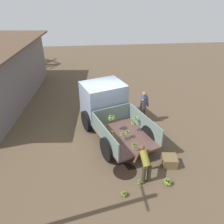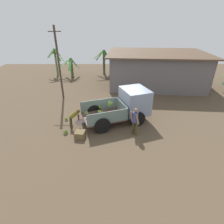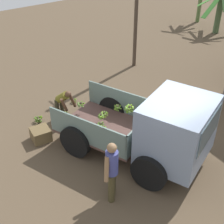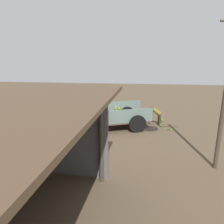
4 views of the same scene
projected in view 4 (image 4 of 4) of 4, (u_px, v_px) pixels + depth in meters
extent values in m
plane|color=brown|center=(100.00, 130.00, 12.70)|extent=(36.00, 36.00, 0.00)
cylinder|color=black|center=(150.00, 129.00, 12.97)|extent=(0.92, 0.92, 0.01)
cube|color=brown|center=(125.00, 118.00, 13.17)|extent=(3.14, 2.76, 0.08)
cube|color=slate|center=(131.00, 116.00, 12.14)|extent=(2.48, 0.94, 0.78)
cube|color=slate|center=(121.00, 107.00, 13.95)|extent=(2.48, 0.94, 0.78)
cube|color=slate|center=(104.00, 113.00, 12.75)|extent=(0.72, 1.88, 0.78)
cube|color=#7D8DA5|center=(88.00, 108.00, 12.43)|extent=(2.17, 2.37, 1.66)
cube|color=#4C606B|center=(73.00, 103.00, 12.15)|extent=(0.56, 1.47, 0.73)
cylinder|color=black|center=(96.00, 127.00, 11.76)|extent=(1.01, 0.54, 0.99)
cylinder|color=black|center=(90.00, 116.00, 13.67)|extent=(1.01, 0.54, 0.99)
cylinder|color=black|center=(137.00, 124.00, 12.31)|extent=(1.01, 0.54, 0.99)
cylinder|color=black|center=(126.00, 114.00, 14.22)|extent=(1.01, 0.54, 0.99)
sphere|color=#403929|center=(128.00, 111.00, 13.11)|extent=(0.07, 0.07, 0.07)
cylinder|color=#77AC33|center=(127.00, 112.00, 13.14)|extent=(0.08, 0.16, 0.11)
cylinder|color=#6B9C1F|center=(127.00, 113.00, 13.11)|extent=(0.09, 0.13, 0.15)
cylinder|color=#7AAB4C|center=(128.00, 113.00, 13.08)|extent=(0.15, 0.08, 0.14)
cylinder|color=olive|center=(128.00, 113.00, 13.09)|extent=(0.14, 0.09, 0.15)
cylinder|color=#5B732F|center=(129.00, 112.00, 13.10)|extent=(0.08, 0.16, 0.11)
cylinder|color=olive|center=(129.00, 112.00, 13.14)|extent=(0.11, 0.16, 0.11)
cylinder|color=#6BA032|center=(128.00, 112.00, 13.17)|extent=(0.14, 0.08, 0.14)
cylinder|color=#76A93F|center=(128.00, 112.00, 13.17)|extent=(0.14, 0.09, 0.14)
sphere|color=#443E2C|center=(117.00, 108.00, 12.49)|extent=(0.08, 0.08, 0.08)
cylinder|color=#60971E|center=(118.00, 109.00, 12.57)|extent=(0.20, 0.16, 0.20)
cylinder|color=olive|center=(117.00, 108.00, 12.60)|extent=(0.23, 0.09, 0.16)
cylinder|color=olive|center=(116.00, 109.00, 12.55)|extent=(0.13, 0.22, 0.18)
cylinder|color=#557C24|center=(116.00, 109.00, 12.50)|extent=(0.11, 0.19, 0.22)
cylinder|color=olive|center=(116.00, 109.00, 12.45)|extent=(0.21, 0.15, 0.19)
cylinder|color=#76A329|center=(117.00, 110.00, 12.45)|extent=(0.19, 0.09, 0.22)
cylinder|color=olive|center=(119.00, 109.00, 12.46)|extent=(0.14, 0.24, 0.14)
cylinder|color=#6DA633|center=(119.00, 109.00, 12.52)|extent=(0.11, 0.24, 0.15)
sphere|color=brown|center=(129.00, 114.00, 12.43)|extent=(0.08, 0.08, 0.08)
cylinder|color=#537A22|center=(128.00, 116.00, 12.40)|extent=(0.16, 0.12, 0.17)
cylinder|color=olive|center=(129.00, 116.00, 12.38)|extent=(0.18, 0.09, 0.16)
cylinder|color=olive|center=(130.00, 116.00, 12.42)|extent=(0.10, 0.17, 0.17)
cylinder|color=#7AB125|center=(130.00, 115.00, 12.46)|extent=(0.10, 0.18, 0.16)
cylinder|color=#567722|center=(129.00, 115.00, 12.51)|extent=(0.19, 0.10, 0.15)
cylinder|color=#4C731F|center=(128.00, 115.00, 12.50)|extent=(0.16, 0.11, 0.18)
cylinder|color=olive|center=(127.00, 115.00, 12.47)|extent=(0.10, 0.20, 0.11)
cylinder|color=olive|center=(128.00, 116.00, 12.43)|extent=(0.11, 0.18, 0.15)
sphere|color=brown|center=(116.00, 106.00, 13.60)|extent=(0.07, 0.07, 0.07)
cylinder|color=#5D8A1B|center=(116.00, 108.00, 13.56)|extent=(0.19, 0.13, 0.15)
cylinder|color=#5B8E2A|center=(117.00, 108.00, 13.56)|extent=(0.17, 0.14, 0.17)
cylinder|color=#74A03E|center=(118.00, 107.00, 13.63)|extent=(0.09, 0.21, 0.13)
cylinder|color=#82AB44|center=(116.00, 107.00, 13.68)|extent=(0.17, 0.06, 0.18)
cylinder|color=#7AA83B|center=(115.00, 107.00, 13.65)|extent=(0.10, 0.21, 0.12)
sphere|color=#3F3929|center=(118.00, 116.00, 12.23)|extent=(0.07, 0.07, 0.07)
cylinder|color=olive|center=(118.00, 116.00, 12.31)|extent=(0.17, 0.05, 0.13)
cylinder|color=#76A738|center=(117.00, 116.00, 12.30)|extent=(0.15, 0.16, 0.11)
cylinder|color=#5B8131|center=(117.00, 117.00, 12.25)|extent=(0.06, 0.17, 0.13)
cylinder|color=#78AD34|center=(117.00, 117.00, 12.21)|extent=(0.15, 0.12, 0.15)
cylinder|color=#6FA92E|center=(119.00, 117.00, 12.18)|extent=(0.17, 0.12, 0.11)
cylinder|color=olive|center=(119.00, 117.00, 12.23)|extent=(0.08, 0.15, 0.15)
cylinder|color=#6DAA34|center=(119.00, 116.00, 12.29)|extent=(0.15, 0.15, 0.12)
sphere|color=brown|center=(121.00, 108.00, 13.45)|extent=(0.08, 0.08, 0.08)
cylinder|color=#5E841B|center=(120.00, 109.00, 13.47)|extent=(0.06, 0.17, 0.15)
cylinder|color=olive|center=(120.00, 109.00, 13.40)|extent=(0.18, 0.09, 0.13)
cylinder|color=olive|center=(122.00, 109.00, 13.42)|extent=(0.13, 0.18, 0.11)
cylinder|color=#577E26|center=(122.00, 109.00, 13.50)|extent=(0.14, 0.15, 0.16)
cylinder|color=#79B02A|center=(120.00, 109.00, 13.52)|extent=(0.15, 0.13, 0.16)
sphere|color=#433C2B|center=(144.00, 111.00, 13.12)|extent=(0.08, 0.08, 0.08)
cylinder|color=#598C1D|center=(144.00, 113.00, 13.07)|extent=(0.19, 0.09, 0.15)
cylinder|color=#5D952A|center=(145.00, 112.00, 13.12)|extent=(0.05, 0.20, 0.11)
cylinder|color=#5C8038|center=(144.00, 112.00, 13.20)|extent=(0.20, 0.12, 0.12)
cylinder|color=olive|center=(142.00, 112.00, 13.19)|extent=(0.15, 0.18, 0.12)
cylinder|color=olive|center=(143.00, 113.00, 13.12)|extent=(0.13, 0.14, 0.18)
sphere|color=#463F2D|center=(130.00, 113.00, 12.93)|extent=(0.07, 0.07, 0.07)
cylinder|color=#81AA47|center=(129.00, 114.00, 12.92)|extent=(0.13, 0.13, 0.17)
cylinder|color=olive|center=(130.00, 114.00, 12.87)|extent=(0.18, 0.06, 0.12)
cylinder|color=#75AF3C|center=(130.00, 114.00, 12.90)|extent=(0.14, 0.13, 0.16)
cylinder|color=#77A23D|center=(131.00, 114.00, 12.93)|extent=(0.05, 0.18, 0.12)
cylinder|color=olive|center=(130.00, 114.00, 12.98)|extent=(0.15, 0.16, 0.12)
cylinder|color=olive|center=(130.00, 114.00, 13.01)|extent=(0.17, 0.05, 0.14)
cylinder|color=#7BAB27|center=(129.00, 114.00, 12.99)|extent=(0.14, 0.13, 0.16)
cylinder|color=olive|center=(128.00, 114.00, 12.94)|extent=(0.07, 0.18, 0.14)
cylinder|color=#3F3833|center=(101.00, 139.00, 7.39)|extent=(0.16, 0.16, 3.23)
cylinder|color=#433B21|center=(96.00, 113.00, 14.66)|extent=(0.23, 0.23, 0.84)
cylinder|color=#433B21|center=(99.00, 114.00, 14.49)|extent=(0.23, 0.23, 0.84)
cylinder|color=#424790|center=(97.00, 102.00, 14.37)|extent=(0.44, 0.44, 0.66)
sphere|color=#8C6746|center=(97.00, 96.00, 14.25)|extent=(0.24, 0.24, 0.24)
cylinder|color=#8C6746|center=(97.00, 102.00, 14.59)|extent=(0.29, 0.28, 0.62)
cylinder|color=#8C6746|center=(100.00, 103.00, 14.27)|extent=(0.27, 0.27, 0.63)
cylinder|color=#363222|center=(160.00, 120.00, 13.35)|extent=(0.16, 0.16, 0.73)
cylinder|color=#363222|center=(159.00, 119.00, 13.55)|extent=(0.16, 0.16, 0.73)
cylinder|color=olive|center=(156.00, 111.00, 13.29)|extent=(0.65, 0.37, 0.56)
sphere|color=brown|center=(151.00, 108.00, 13.20)|extent=(0.21, 0.21, 0.21)
cylinder|color=brown|center=(152.00, 114.00, 13.12)|extent=(0.14, 0.29, 0.54)
cylinder|color=brown|center=(151.00, 112.00, 13.47)|extent=(0.14, 0.28, 0.54)
sphere|color=brown|center=(161.00, 119.00, 14.20)|extent=(0.08, 0.08, 0.08)
cylinder|color=#59792A|center=(162.00, 120.00, 14.28)|extent=(0.20, 0.15, 0.17)
cylinder|color=#527829|center=(161.00, 119.00, 14.30)|extent=(0.22, 0.10, 0.15)
cylinder|color=#537328|center=(160.00, 120.00, 14.26)|extent=(0.14, 0.20, 0.18)
cylinder|color=#5B7933|center=(160.00, 120.00, 14.22)|extent=(0.06, 0.19, 0.19)
cylinder|color=olive|center=(160.00, 120.00, 14.16)|extent=(0.19, 0.18, 0.14)
cylinder|color=#5A811B|center=(161.00, 120.00, 14.12)|extent=(0.23, 0.07, 0.13)
cylinder|color=#6CAA23|center=(162.00, 120.00, 14.14)|extent=(0.18, 0.20, 0.12)
cylinder|color=#77A226|center=(162.00, 120.00, 14.23)|extent=(0.08, 0.19, 0.19)
sphere|color=brown|center=(170.00, 128.00, 12.62)|extent=(0.07, 0.07, 0.07)
cylinder|color=olive|center=(170.00, 129.00, 12.58)|extent=(0.17, 0.09, 0.13)
cylinder|color=#6DA923|center=(171.00, 129.00, 12.57)|extent=(0.16, 0.14, 0.10)
cylinder|color=olive|center=(171.00, 129.00, 12.62)|extent=(0.06, 0.17, 0.11)
cylinder|color=#527317|center=(170.00, 129.00, 12.68)|extent=(0.15, 0.13, 0.12)
cylinder|color=#58901D|center=(170.00, 129.00, 12.69)|extent=(0.15, 0.06, 0.15)
cylinder|color=#4C731E|center=(169.00, 129.00, 12.67)|extent=(0.12, 0.16, 0.13)
cylinder|color=olive|center=(169.00, 129.00, 12.63)|extent=(0.08, 0.15, 0.16)
sphere|color=brown|center=(161.00, 124.00, 13.28)|extent=(0.07, 0.07, 0.07)
cylinder|color=#587726|center=(162.00, 125.00, 13.25)|extent=(0.12, 0.14, 0.11)
cylinder|color=#5E9220|center=(161.00, 125.00, 13.31)|extent=(0.10, 0.12, 0.14)
cylinder|color=olive|center=(161.00, 125.00, 13.35)|extent=(0.16, 0.08, 0.08)
cylinder|color=#5A8727|center=(160.00, 125.00, 13.29)|extent=(0.05, 0.15, 0.11)
cylinder|color=#6EB028|center=(161.00, 125.00, 13.23)|extent=(0.16, 0.07, 0.10)
cube|color=brown|center=(146.00, 116.00, 14.64)|extent=(0.64, 0.64, 0.40)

